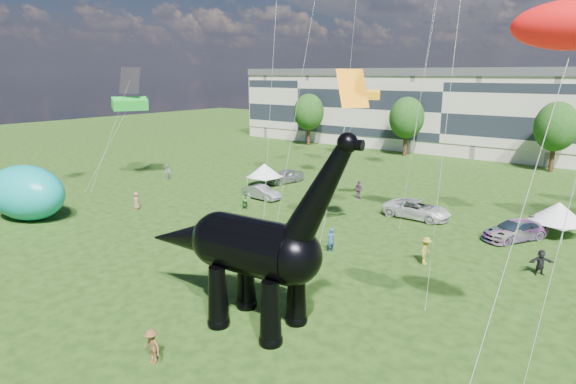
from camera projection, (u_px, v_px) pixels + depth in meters
The scene contains 15 objects.
ground at pixel (192, 310), 25.65m from camera, with size 220.00×220.00×0.00m, color #16330C.
terrace_row at pixel (454, 114), 76.56m from camera, with size 78.00×11.00×12.00m, color beige.
tree_far_left at pixel (309, 109), 82.65m from camera, with size 5.20×5.20×9.44m.
tree_mid_left at pixel (407, 114), 71.95m from camera, with size 5.20×5.20×9.44m.
tree_mid_right at pixel (557, 123), 60.07m from camera, with size 5.20×5.20×9.44m.
dinosaur_sculpture at pixel (247, 249), 23.63m from camera, with size 12.74×3.79×10.38m.
car_silver at pixel (285, 176), 55.25m from camera, with size 1.86×4.61×1.57m, color silver.
car_grey at pixel (261, 192), 48.18m from camera, with size 1.45×4.17×1.37m, color gray.
car_white at pixel (417, 209), 41.84m from camera, with size 2.64×5.73×1.59m, color white.
car_dark at pixel (515, 230), 36.36m from camera, with size 2.15×5.28×1.53m, color #595960.
gazebo_near at pixel (558, 212), 36.95m from camera, with size 5.17×5.17×2.72m.
gazebo_left at pixel (264, 170), 53.45m from camera, with size 3.73×3.73×2.56m.
inflatable_teal at pixel (26, 193), 41.12m from camera, with size 7.59×4.74×4.74m, color #0D9C9A.
visitors at pixel (302, 219), 38.62m from camera, with size 46.93×41.69×1.89m.
kites at pixel (546, 9), 29.91m from camera, with size 59.93×56.15×31.72m.
Camera 1 is at (18.37, -15.35, 12.31)m, focal length 30.00 mm.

